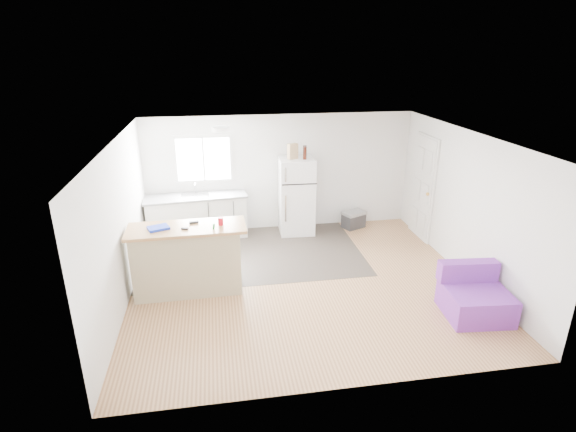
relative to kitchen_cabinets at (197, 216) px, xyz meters
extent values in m
cube|color=#8D5B3B|center=(1.75, -2.19, -0.46)|extent=(5.50, 5.00, 0.01)
cube|color=white|center=(1.75, -2.19, 1.95)|extent=(5.50, 5.00, 0.01)
cube|color=white|center=(1.75, 0.31, 0.75)|extent=(5.50, 0.01, 2.40)
cube|color=white|center=(1.75, -4.69, 0.75)|extent=(5.50, 0.01, 2.40)
cube|color=white|center=(-1.00, -2.19, 0.75)|extent=(0.01, 5.00, 2.40)
cube|color=white|center=(4.50, -2.19, 0.75)|extent=(0.01, 5.00, 2.40)
cube|color=#342C27|center=(1.02, -0.94, -0.45)|extent=(4.05, 2.50, 0.00)
cube|color=white|center=(0.20, 0.30, 1.10)|extent=(1.18, 0.04, 0.98)
cube|color=white|center=(0.20, 0.28, 1.10)|extent=(1.05, 0.01, 0.85)
cube|color=white|center=(0.20, 0.28, 1.10)|extent=(0.03, 0.02, 0.85)
cube|color=white|center=(4.47, -0.64, 0.56)|extent=(0.05, 0.82, 2.03)
cube|color=white|center=(4.48, -0.64, 0.57)|extent=(0.03, 0.92, 2.10)
sphere|color=gold|center=(4.42, -0.96, 0.55)|extent=(0.07, 0.07, 0.07)
cylinder|color=white|center=(0.55, -0.99, 1.91)|extent=(0.30, 0.30, 0.07)
cube|color=white|center=(0.00, 0.00, -0.03)|extent=(1.99, 0.77, 0.85)
cube|color=slate|center=(0.00, 0.00, 0.42)|extent=(2.05, 0.81, 0.04)
cube|color=silver|center=(0.00, -0.03, 0.42)|extent=(0.57, 0.46, 0.06)
cube|color=tan|center=(-0.09, -2.16, 0.07)|extent=(1.64, 0.61, 1.05)
cube|color=#AF724B|center=(-0.06, -2.16, 0.62)|extent=(1.80, 0.72, 0.05)
cube|color=white|center=(2.03, -0.03, 0.33)|extent=(0.72, 0.67, 1.58)
cube|color=black|center=(2.03, -0.36, 0.68)|extent=(0.70, 0.03, 0.02)
cube|color=silver|center=(1.75, -0.37, 0.88)|extent=(0.03, 0.02, 0.28)
cube|color=silver|center=(1.75, -0.37, 0.19)|extent=(0.03, 0.02, 0.55)
cube|color=#313134|center=(3.29, 0.00, -0.30)|extent=(0.53, 0.46, 0.30)
cube|color=gray|center=(3.29, 0.00, -0.13)|extent=(0.56, 0.48, 0.06)
cube|color=purple|center=(4.02, -3.54, -0.25)|extent=(0.94, 0.89, 0.41)
cube|color=purple|center=(4.02, -3.24, 0.11)|extent=(0.88, 0.28, 0.31)
cube|color=silver|center=(0.44, -2.21, -0.31)|extent=(0.19, 0.16, 0.29)
cylinder|color=#1B31C1|center=(0.44, -2.21, -0.14)|extent=(0.07, 0.07, 0.06)
cylinder|color=green|center=(0.29, -2.21, 0.16)|extent=(0.18, 0.29, 1.15)
sphere|color=beige|center=(0.17, -2.32, -0.40)|extent=(0.13, 0.13, 0.13)
cylinder|color=red|center=(0.46, -2.16, 0.70)|extent=(0.10, 0.10, 0.12)
cube|color=#152DC5|center=(-0.47, -2.17, 0.66)|extent=(0.36, 0.31, 0.04)
cube|color=black|center=(0.05, -2.02, 0.66)|extent=(0.15, 0.08, 0.03)
cube|color=black|center=(-0.08, -2.26, 0.65)|extent=(0.11, 0.07, 0.03)
cube|color=tan|center=(1.94, -0.05, 1.27)|extent=(0.22, 0.17, 0.30)
cylinder|color=black|center=(2.17, -0.15, 1.25)|extent=(0.08, 0.08, 0.25)
cylinder|color=black|center=(2.19, -0.03, 1.25)|extent=(0.09, 0.09, 0.25)
camera|label=1|loc=(0.44, -8.62, 3.21)|focal=28.00mm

